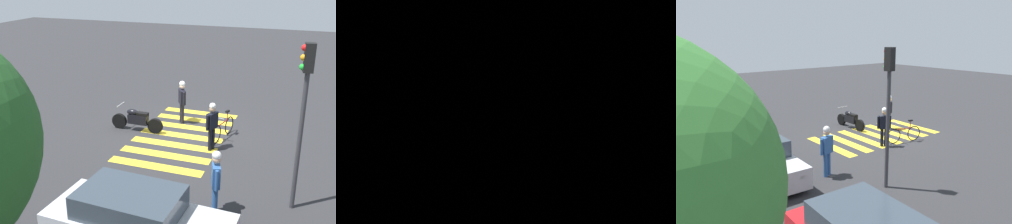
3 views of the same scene
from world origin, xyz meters
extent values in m
plane|color=#2B2B2D|center=(0.00, 0.00, 0.00)|extent=(60.00, 60.00, 0.00)
cylinder|color=black|center=(2.56, 0.12, 0.30)|extent=(0.60, 0.15, 0.60)
cylinder|color=black|center=(1.01, 0.14, 0.30)|extent=(0.60, 0.15, 0.60)
cube|color=black|center=(1.74, 0.13, 0.48)|extent=(0.80, 0.29, 0.36)
ellipsoid|color=black|center=(1.97, 0.13, 0.75)|extent=(0.48, 0.25, 0.24)
cube|color=black|center=(1.54, 0.14, 0.72)|extent=(0.44, 0.25, 0.12)
cylinder|color=#A5A5AD|center=(2.48, 0.12, 1.00)|extent=(0.05, 0.62, 0.04)
torus|color=black|center=(-1.42, 0.22, 0.35)|extent=(0.20, 0.68, 0.69)
torus|color=black|center=(-1.66, -0.83, 0.35)|extent=(0.20, 0.68, 0.69)
cylinder|color=maroon|center=(-1.54, -0.30, 0.63)|extent=(0.23, 0.83, 0.04)
cylinder|color=maroon|center=(-1.62, -0.62, 0.80)|extent=(0.04, 0.04, 0.34)
cube|color=black|center=(-1.62, -0.62, 0.98)|extent=(0.14, 0.22, 0.06)
cylinder|color=#99999E|center=(-1.45, 0.12, 0.95)|extent=(0.45, 0.13, 0.03)
cylinder|color=black|center=(-1.35, 0.91, 0.40)|extent=(0.14, 0.14, 0.80)
cylinder|color=black|center=(-1.42, 0.74, 0.40)|extent=(0.14, 0.14, 0.80)
cube|color=black|center=(-1.39, 0.82, 1.09)|extent=(0.35, 0.51, 0.57)
sphere|color=tan|center=(-1.39, 0.82, 1.52)|extent=(0.22, 0.22, 0.22)
cylinder|color=black|center=(-1.29, 1.09, 1.09)|extent=(0.09, 0.09, 0.54)
cylinder|color=black|center=(-1.48, 0.56, 1.09)|extent=(0.09, 0.09, 0.54)
sphere|color=white|center=(-1.39, 0.82, 1.62)|extent=(0.23, 0.23, 0.23)
cylinder|color=black|center=(0.46, -1.39, 0.41)|extent=(0.14, 0.14, 0.82)
cylinder|color=black|center=(0.37, -1.24, 0.41)|extent=(0.14, 0.14, 0.82)
cube|color=black|center=(0.42, -1.32, 1.12)|extent=(0.42, 0.51, 0.58)
sphere|color=beige|center=(0.42, -1.32, 1.56)|extent=(0.22, 0.22, 0.22)
cylinder|color=black|center=(0.57, -1.56, 1.12)|extent=(0.09, 0.09, 0.55)
cylinder|color=black|center=(0.26, -1.07, 1.12)|extent=(0.09, 0.09, 0.55)
sphere|color=white|center=(0.42, -1.32, 1.66)|extent=(0.23, 0.23, 0.23)
cylinder|color=#2D5999|center=(-2.42, 4.52, 0.42)|extent=(0.14, 0.14, 0.83)
cylinder|color=#2D5999|center=(-2.47, 4.69, 0.42)|extent=(0.14, 0.14, 0.83)
cube|color=#2D5999|center=(-2.45, 4.60, 1.12)|extent=(0.34, 0.52, 0.59)
sphere|color=tan|center=(-2.45, 4.60, 1.57)|extent=(0.22, 0.22, 0.22)
cylinder|color=#2D5999|center=(-2.36, 4.33, 1.12)|extent=(0.09, 0.09, 0.56)
cylinder|color=#2D5999|center=(-2.53, 4.88, 1.12)|extent=(0.09, 0.09, 0.56)
sphere|color=white|center=(-2.45, 4.60, 1.67)|extent=(0.24, 0.24, 0.24)
cube|color=yellow|center=(0.00, -2.70, 0.00)|extent=(3.21, 0.45, 0.01)
cube|color=yellow|center=(0.00, -1.80, 0.00)|extent=(3.21, 0.45, 0.01)
cube|color=yellow|center=(0.00, -0.90, 0.00)|extent=(3.21, 0.45, 0.01)
cube|color=yellow|center=(0.00, 0.00, 0.00)|extent=(3.21, 0.45, 0.01)
cube|color=yellow|center=(0.00, 0.90, 0.00)|extent=(3.21, 0.45, 0.01)
cube|color=yellow|center=(0.00, 1.80, 0.00)|extent=(3.21, 0.45, 0.01)
cube|color=yellow|center=(0.00, 2.70, 0.00)|extent=(3.21, 0.45, 0.01)
cylinder|color=black|center=(0.24, 5.68, 0.33)|extent=(0.66, 0.25, 0.66)
cube|color=#333D47|center=(-0.95, 6.50, 1.15)|extent=(2.34, 1.65, 0.55)
cylinder|color=#38383D|center=(-4.33, 3.62, 1.86)|extent=(0.12, 0.12, 3.73)
cube|color=black|center=(-4.33, 3.62, 4.08)|extent=(0.27, 0.27, 0.70)
sphere|color=red|center=(-4.20, 3.63, 4.31)|extent=(0.16, 0.16, 0.16)
sphere|color=orange|center=(-4.20, 3.63, 4.08)|extent=(0.16, 0.16, 0.16)
sphere|color=green|center=(-4.20, 3.63, 3.85)|extent=(0.16, 0.16, 0.16)
camera|label=1|loc=(-4.43, 13.49, 6.08)|focal=43.04mm
camera|label=2|loc=(-8.21, 11.71, 4.77)|focal=34.61mm
camera|label=3|loc=(-11.31, 10.78, 4.79)|focal=35.68mm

